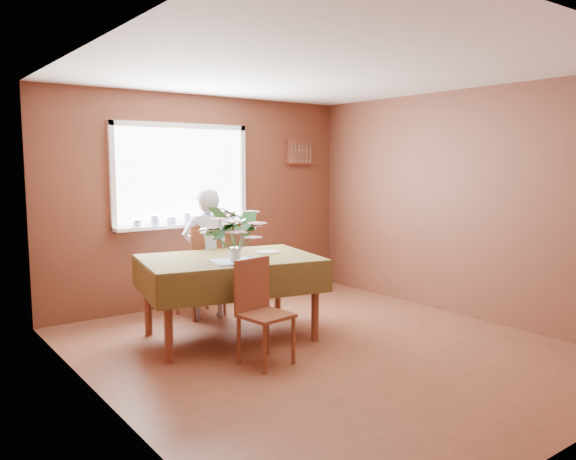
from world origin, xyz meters
TOP-DOWN VIEW (x-y plane):
  - floor at (0.00, 0.00)m, footprint 4.50×4.50m
  - ceiling at (0.00, 0.00)m, footprint 4.50×4.50m
  - wall_back at (0.00, 2.25)m, footprint 4.00×0.00m
  - wall_left at (-2.00, 0.00)m, footprint 0.00×4.50m
  - wall_right at (2.00, 0.00)m, footprint 0.00×4.50m
  - window_assembly at (-0.30, 2.19)m, footprint 1.72×0.20m
  - spoon_rack at (1.45, 2.22)m, footprint 0.44×0.05m
  - dining_table at (-0.51, 0.80)m, footprint 1.84×1.44m
  - chair_far at (-0.35, 1.62)m, footprint 0.46×0.46m
  - chair_near at (-0.65, 0.08)m, footprint 0.43×0.43m
  - seated_woman at (-0.36, 1.55)m, footprint 0.59×0.46m
  - flower_bouquet at (-0.60, 0.55)m, footprint 0.53×0.53m
  - side_plate at (-0.06, 0.81)m, footprint 0.27×0.27m
  - table_knife at (-0.36, 0.59)m, footprint 0.07×0.24m

SIDE VIEW (x-z plane):
  - floor at x=0.00m, z-range 0.00..0.00m
  - chair_near at x=-0.65m, z-range 0.04..0.94m
  - chair_far at x=-0.35m, z-range 0.04..1.08m
  - dining_table at x=-0.51m, z-range 0.30..1.11m
  - seated_woman at x=-0.36m, z-range 0.00..1.43m
  - side_plate at x=-0.06m, z-range 0.80..0.81m
  - table_knife at x=-0.36m, z-range 0.81..0.81m
  - flower_bouquet at x=-0.60m, z-range 0.87..1.33m
  - wall_back at x=0.00m, z-range -0.75..3.25m
  - wall_left at x=-2.00m, z-range -1.00..3.50m
  - wall_right at x=2.00m, z-range -1.00..3.50m
  - window_assembly at x=-0.30m, z-range 0.73..1.95m
  - spoon_rack at x=1.45m, z-range 1.69..2.02m
  - ceiling at x=0.00m, z-range 2.50..2.50m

